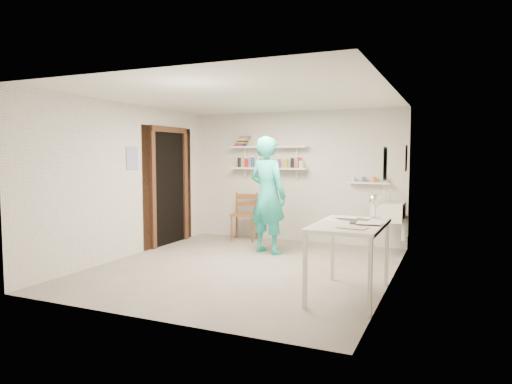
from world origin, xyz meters
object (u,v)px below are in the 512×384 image
at_px(belfast_sink, 389,211).
at_px(wooden_chair, 244,214).
at_px(wall_clock, 269,175).
at_px(desk_lamp, 376,201).
at_px(man, 268,195).
at_px(work_table, 349,260).

relative_size(belfast_sink, wooden_chair, 0.62).
relative_size(wall_clock, desk_lamp, 2.19).
distance_m(wall_clock, wooden_chair, 1.27).
relative_size(belfast_sink, desk_lamp, 3.85).
relative_size(belfast_sink, man, 0.32).
distance_m(belfast_sink, man, 1.95).
height_order(wall_clock, work_table, wall_clock).
height_order(wooden_chair, work_table, wooden_chair).
xyz_separation_m(man, wooden_chair, (-0.82, 0.86, -0.46)).
xyz_separation_m(wooden_chair, work_table, (2.54, -2.63, -0.07)).
xyz_separation_m(belfast_sink, wooden_chair, (-2.65, 0.21, -0.21)).
xyz_separation_m(wall_clock, wooden_chair, (-0.76, 0.65, -0.78)).
bearing_deg(wooden_chair, wall_clock, -52.01).
bearing_deg(belfast_sink, wall_clock, -166.79).
xyz_separation_m(man, desk_lamp, (1.92, -1.27, 0.10)).
bearing_deg(wall_clock, belfast_sink, 31.29).
distance_m(belfast_sink, work_table, 2.44).
bearing_deg(wooden_chair, belfast_sink, -15.76).
relative_size(wall_clock, work_table, 0.27).
relative_size(man, wooden_chair, 1.95).
relative_size(belfast_sink, wall_clock, 1.76).
relative_size(man, work_table, 1.52).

